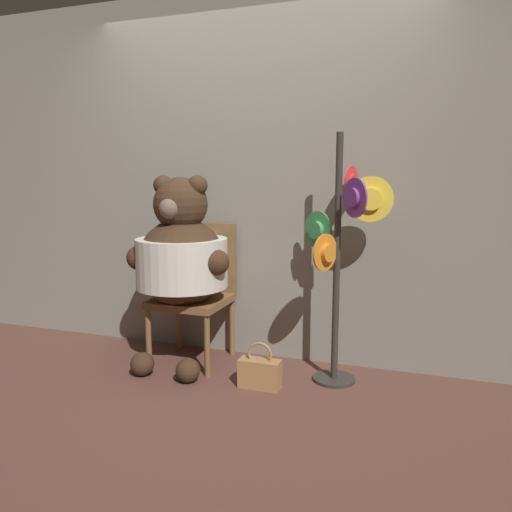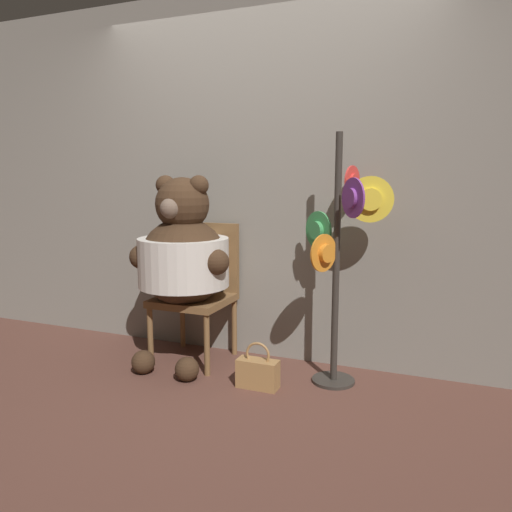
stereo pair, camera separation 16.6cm
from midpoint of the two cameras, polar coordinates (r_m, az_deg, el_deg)
ground_plane at (r=3.29m, az=-5.13°, el=-14.97°), size 14.00×14.00×0.00m
wall_back at (r=3.68m, az=-0.72°, el=8.87°), size 8.00×0.10×2.65m
chair at (r=3.70m, az=-8.11°, el=-3.57°), size 0.51×0.51×1.00m
teddy_bear at (r=3.52m, az=-9.87°, el=-0.10°), size 0.77×0.68×1.35m
hat_display_rack at (r=3.20m, az=8.23°, el=0.99°), size 0.59×0.51×1.61m
handbag_on_ground at (r=3.26m, az=-1.05°, el=-13.17°), size 0.27×0.11×0.30m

